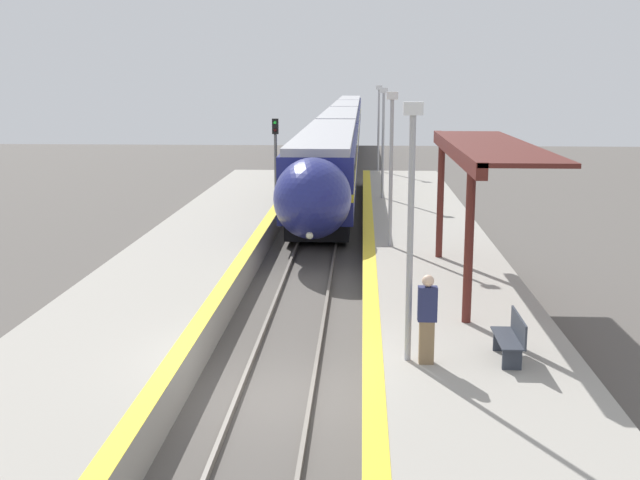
{
  "coord_description": "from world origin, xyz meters",
  "views": [
    {
      "loc": [
        1.67,
        -14.77,
        6.19
      ],
      "look_at": [
        0.6,
        5.48,
        2.07
      ],
      "focal_mm": 45.0,
      "sensor_mm": 36.0,
      "label": 1
    }
  ],
  "objects_px": {
    "lamppost_farthest": "(379,122)",
    "platform_bench": "(512,337)",
    "railway_signal": "(276,156)",
    "train": "(343,126)",
    "lamppost_near": "(411,215)",
    "lamppost_far": "(383,135)",
    "lamppost_mid": "(391,158)",
    "person_waiting": "(427,318)"
  },
  "relations": [
    {
      "from": "person_waiting",
      "to": "lamppost_farthest",
      "type": "relative_size",
      "value": 0.35
    },
    {
      "from": "platform_bench",
      "to": "person_waiting",
      "type": "relative_size",
      "value": 0.82
    },
    {
      "from": "railway_signal",
      "to": "lamppost_farthest",
      "type": "distance_m",
      "value": 11.11
    },
    {
      "from": "platform_bench",
      "to": "lamppost_mid",
      "type": "distance_m",
      "value": 10.98
    },
    {
      "from": "platform_bench",
      "to": "train",
      "type": "bearing_deg",
      "value": 94.81
    },
    {
      "from": "lamppost_mid",
      "to": "lamppost_farthest",
      "type": "height_order",
      "value": "same"
    },
    {
      "from": "train",
      "to": "lamppost_farthest",
      "type": "height_order",
      "value": "lamppost_farthest"
    },
    {
      "from": "train",
      "to": "person_waiting",
      "type": "xyz_separation_m",
      "value": [
        2.92,
        -54.49,
        -0.37
      ]
    },
    {
      "from": "platform_bench",
      "to": "lamppost_near",
      "type": "distance_m",
      "value": 3.09
    },
    {
      "from": "platform_bench",
      "to": "lamppost_near",
      "type": "relative_size",
      "value": 0.29
    },
    {
      "from": "person_waiting",
      "to": "lamppost_farthest",
      "type": "distance_m",
      "value": 32.12
    },
    {
      "from": "platform_bench",
      "to": "lamppost_near",
      "type": "xyz_separation_m",
      "value": [
        -1.99,
        -0.1,
        2.37
      ]
    },
    {
      "from": "lamppost_farthest",
      "to": "platform_bench",
      "type": "bearing_deg",
      "value": -86.43
    },
    {
      "from": "train",
      "to": "lamppost_near",
      "type": "relative_size",
      "value": 18.08
    },
    {
      "from": "railway_signal",
      "to": "lamppost_near",
      "type": "height_order",
      "value": "lamppost_near"
    },
    {
      "from": "railway_signal",
      "to": "lamppost_far",
      "type": "height_order",
      "value": "lamppost_far"
    },
    {
      "from": "platform_bench",
      "to": "person_waiting",
      "type": "xyz_separation_m",
      "value": [
        -1.65,
        -0.26,
        0.44
      ]
    },
    {
      "from": "lamppost_mid",
      "to": "lamppost_far",
      "type": "relative_size",
      "value": 1.0
    },
    {
      "from": "platform_bench",
      "to": "lamppost_mid",
      "type": "bearing_deg",
      "value": 100.67
    },
    {
      "from": "train",
      "to": "lamppost_farthest",
      "type": "relative_size",
      "value": 18.08
    },
    {
      "from": "railway_signal",
      "to": "lamppost_far",
      "type": "xyz_separation_m",
      "value": [
        4.9,
        -0.71,
        1.03
      ]
    },
    {
      "from": "lamppost_mid",
      "to": "lamppost_near",
      "type": "bearing_deg",
      "value": -90.0
    },
    {
      "from": "railway_signal",
      "to": "lamppost_farthest",
      "type": "xyz_separation_m",
      "value": [
        4.9,
        9.92,
        1.03
      ]
    },
    {
      "from": "train",
      "to": "lamppost_near",
      "type": "bearing_deg",
      "value": -87.28
    },
    {
      "from": "platform_bench",
      "to": "lamppost_mid",
      "type": "height_order",
      "value": "lamppost_mid"
    },
    {
      "from": "platform_bench",
      "to": "lamppost_near",
      "type": "bearing_deg",
      "value": -177.25
    },
    {
      "from": "railway_signal",
      "to": "lamppost_far",
      "type": "bearing_deg",
      "value": -8.28
    },
    {
      "from": "platform_bench",
      "to": "lamppost_farthest",
      "type": "distance_m",
      "value": 31.95
    },
    {
      "from": "lamppost_near",
      "to": "lamppost_far",
      "type": "bearing_deg",
      "value": 90.0
    },
    {
      "from": "platform_bench",
      "to": "railway_signal",
      "type": "relative_size",
      "value": 0.32
    },
    {
      "from": "lamppost_near",
      "to": "lamppost_far",
      "type": "relative_size",
      "value": 1.0
    },
    {
      "from": "train",
      "to": "platform_bench",
      "type": "bearing_deg",
      "value": -85.19
    },
    {
      "from": "lamppost_mid",
      "to": "platform_bench",
      "type": "bearing_deg",
      "value": -79.33
    },
    {
      "from": "lamppost_farthest",
      "to": "railway_signal",
      "type": "bearing_deg",
      "value": -116.29
    },
    {
      "from": "lamppost_mid",
      "to": "lamppost_far",
      "type": "height_order",
      "value": "same"
    },
    {
      "from": "person_waiting",
      "to": "railway_signal",
      "type": "height_order",
      "value": "railway_signal"
    },
    {
      "from": "train",
      "to": "lamppost_near",
      "type": "height_order",
      "value": "lamppost_near"
    },
    {
      "from": "train",
      "to": "platform_bench",
      "type": "xyz_separation_m",
      "value": [
        4.57,
        -54.23,
        -0.81
      ]
    },
    {
      "from": "lamppost_near",
      "to": "lamppost_far",
      "type": "distance_m",
      "value": 21.27
    },
    {
      "from": "lamppost_mid",
      "to": "lamppost_farthest",
      "type": "relative_size",
      "value": 1.0
    },
    {
      "from": "platform_bench",
      "to": "lamppost_mid",
      "type": "xyz_separation_m",
      "value": [
        -1.99,
        10.54,
        2.37
      ]
    },
    {
      "from": "platform_bench",
      "to": "railway_signal",
      "type": "xyz_separation_m",
      "value": [
        -6.89,
        21.88,
        1.34
      ]
    }
  ]
}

